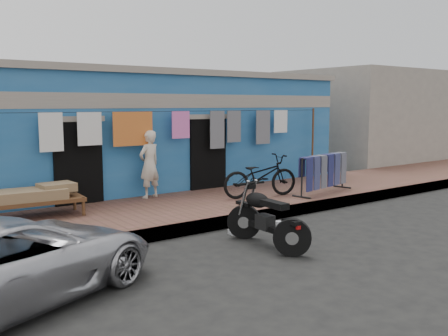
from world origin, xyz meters
TOP-DOWN VIEW (x-y plane):
  - ground at (0.00, 0.00)m, footprint 80.00×80.00m
  - sidewalk at (0.00, 3.00)m, footprint 28.00×3.00m
  - curb at (0.00, 1.55)m, footprint 28.00×0.10m
  - building at (-0.00, 6.99)m, footprint 12.20×5.20m
  - neighbor_right at (11.00, 7.00)m, footprint 6.00×5.00m
  - clothesline at (-0.16, 4.25)m, footprint 10.06×0.06m
  - car at (-4.69, 0.10)m, footprint 4.42×3.25m
  - seated_person at (-0.58, 4.20)m, footprint 0.66×0.53m
  - bicycle at (1.62, 2.72)m, footprint 2.02×1.06m
  - motorcycle at (-0.50, 0.07)m, footprint 0.73×1.72m
  - charpoy at (-3.34, 3.68)m, footprint 1.96×1.15m
  - jeans_rack at (3.29, 2.24)m, footprint 2.23×1.22m
  - litter_a at (-0.19, 1.00)m, footprint 0.24×0.23m
  - litter_b at (0.77, 1.13)m, footprint 0.15×0.17m
  - litter_c at (-0.45, 1.07)m, footprint 0.20×0.23m

SIDE VIEW (x-z plane):
  - ground at x=0.00m, z-range 0.00..0.00m
  - litter_b at x=0.77m, z-range 0.00..0.07m
  - litter_c at x=-0.45m, z-range 0.00..0.08m
  - litter_a at x=-0.19m, z-range 0.00..0.09m
  - sidewalk at x=0.00m, z-range 0.00..0.25m
  - curb at x=0.00m, z-range 0.00..0.25m
  - motorcycle at x=-0.50m, z-range 0.00..1.08m
  - charpoy at x=-3.34m, z-range 0.25..0.87m
  - car at x=-4.69m, z-range 0.00..1.13m
  - jeans_rack at x=3.29m, z-range 0.25..1.24m
  - bicycle at x=1.62m, z-range 0.25..1.49m
  - seated_person at x=-0.58m, z-range 0.25..1.86m
  - building at x=0.00m, z-range 0.01..3.37m
  - clothesline at x=-0.16m, z-range 0.76..2.86m
  - neighbor_right at x=11.00m, z-range 0.00..3.80m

